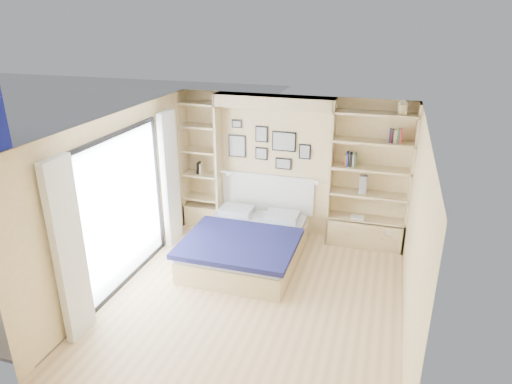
% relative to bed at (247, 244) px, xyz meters
% --- Properties ---
extents(ground, '(4.50, 4.50, 0.00)m').
position_rel_bed_xyz_m(ground, '(0.45, -1.04, -0.28)').
color(ground, '#E0B984').
rests_on(ground, ground).
extents(room_shell, '(4.50, 4.50, 4.50)m').
position_rel_bed_xyz_m(room_shell, '(0.06, 0.48, 0.80)').
color(room_shell, '#E5CB8A').
rests_on(room_shell, ground).
extents(bed, '(1.73, 2.28, 1.07)m').
position_rel_bed_xyz_m(bed, '(0.00, 0.00, 0.00)').
color(bed, '#D8BE87').
rests_on(bed, ground).
extents(photo_gallery, '(1.48, 0.02, 0.82)m').
position_rel_bed_xyz_m(photo_gallery, '(-0.00, 1.19, 1.33)').
color(photo_gallery, black).
rests_on(photo_gallery, ground).
extents(reading_lamps, '(1.92, 0.12, 0.15)m').
position_rel_bed_xyz_m(reading_lamps, '(0.15, 0.96, 0.83)').
color(reading_lamps, silver).
rests_on(reading_lamps, ground).
extents(shelf_decor, '(3.54, 0.23, 2.03)m').
position_rel_bed_xyz_m(shelf_decor, '(1.55, 1.03, 1.42)').
color(shelf_decor, '#A84C19').
rests_on(shelf_decor, ground).
extents(deck, '(3.20, 4.00, 0.05)m').
position_rel_bed_xyz_m(deck, '(-3.15, -1.04, -0.28)').
color(deck, '#68594C').
rests_on(deck, ground).
extents(deck_chair, '(0.81, 0.99, 0.87)m').
position_rel_bed_xyz_m(deck_chair, '(-3.03, 0.12, 0.14)').
color(deck_chair, tan).
rests_on(deck_chair, ground).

